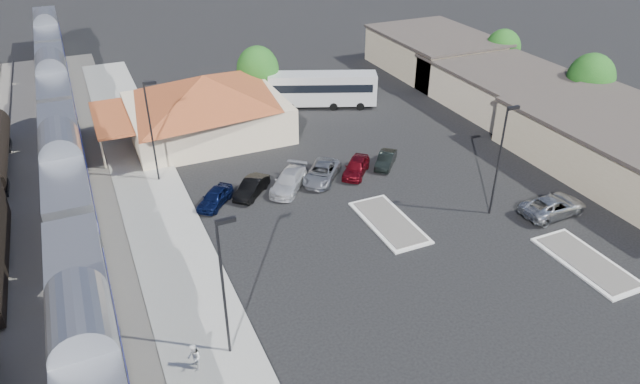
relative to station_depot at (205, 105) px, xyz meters
name	(u,v)px	position (x,y,z in m)	size (l,w,h in m)	color
ground	(355,250)	(4.56, -24.00, -3.13)	(280.00, 280.00, 0.00)	black
railbed	(36,259)	(-16.44, -16.00, -3.07)	(16.00, 100.00, 0.12)	#4C4944
platform	(170,244)	(-7.44, -18.00, -3.04)	(5.50, 92.00, 0.18)	gray
passenger_train	(67,177)	(-13.44, -9.72, -0.26)	(3.00, 104.00, 5.55)	silver
station_depot	(205,105)	(0.00, 0.00, 0.00)	(18.35, 12.24, 6.20)	beige
buildings_east	(528,97)	(32.56, -9.72, -0.86)	(14.40, 51.40, 4.80)	#C6B28C
traffic_island_south	(389,222)	(8.56, -22.00, -3.03)	(3.30, 7.50, 0.21)	silver
traffic_island_north	(587,262)	(18.56, -32.00, -3.03)	(3.30, 7.50, 0.21)	silver
lamp_plat_s	(224,279)	(-6.34, -30.00, 2.21)	(1.08, 0.25, 9.00)	black
lamp_plat_n	(151,124)	(-6.34, -8.00, 2.21)	(1.08, 0.25, 9.00)	black
lamp_lot	(501,153)	(16.66, -24.00, 2.21)	(1.08, 0.25, 9.00)	black
tree_east_b	(590,79)	(38.56, -12.00, 1.09)	(4.94, 4.94, 6.96)	#382314
tree_east_c	(503,49)	(38.56, 2.00, 0.63)	(4.41, 4.41, 6.21)	#382314
tree_depot	(258,69)	(7.56, 6.00, 0.89)	(4.71, 4.71, 6.63)	#382314
suv	(553,206)	(20.96, -26.11, -2.35)	(2.58, 5.59, 1.55)	#A0A4A8
coach_bus	(323,88)	(13.75, 2.07, -0.92)	(12.07, 6.96, 3.84)	white
person_b	(194,357)	(-8.54, -30.52, -2.10)	(0.83, 0.65, 1.71)	silver
parked_car_a	(215,197)	(-2.96, -13.88, -2.44)	(1.64, 4.06, 1.38)	#0D1741
parked_car_b	(252,188)	(0.24, -13.58, -2.43)	(1.48, 4.25, 1.40)	black
parked_car_c	(289,181)	(3.44, -13.88, -2.38)	(2.12, 5.20, 1.51)	silver
parked_car_d	(322,173)	(6.64, -13.58, -2.42)	(2.37, 5.13, 1.43)	gray
parked_car_e	(356,167)	(9.84, -13.88, -2.39)	(1.76, 4.36, 1.49)	maroon
parked_car_f	(386,160)	(13.04, -13.58, -2.50)	(1.35, 3.86, 1.27)	black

